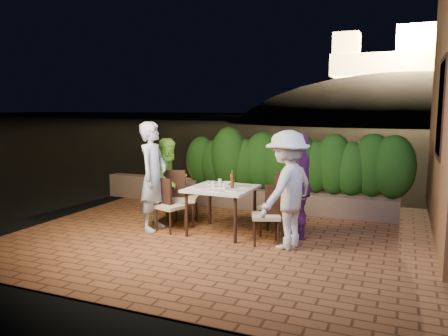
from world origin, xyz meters
The scene contains 31 objects.
ground centered at (0.00, 0.00, -0.02)m, with size 400.00×400.00×0.00m, color black.
terrace_floor centered at (0.00, 0.50, -0.07)m, with size 7.00×6.00×0.15m, color brown.
window_pane centered at (2.82, 1.50, 2.00)m, with size 0.08×1.00×1.40m, color black.
window_frame centered at (2.81, 1.50, 2.00)m, with size 0.06×1.15×1.55m, color black.
planter centered at (0.20, 2.30, 0.20)m, with size 4.20×0.55×0.40m, color brown.
hedge centered at (0.20, 2.30, 0.95)m, with size 4.00×0.70×1.10m, color #184111, non-canonical shape.
parapet centered at (-2.80, 2.30, 0.25)m, with size 2.20×0.30×0.50m, color brown.
hill centered at (2.00, 60.00, -4.00)m, with size 52.00×40.00×22.00m, color black.
fortress centered at (2.00, 60.00, 10.50)m, with size 26.00×8.00×8.00m, color #FFCC7A, non-canonical shape.
dining_table centered at (-0.36, 0.37, 0.38)m, with size 1.00×1.00×0.75m, color white, non-canonical shape.
plate_nw centered at (-0.67, 0.19, 0.76)m, with size 0.21×0.21×0.01m, color white.
plate_sw centered at (-0.62, 0.64, 0.76)m, with size 0.21×0.21×0.01m, color white.
plate_ne centered at (-0.09, 0.18, 0.76)m, with size 0.22×0.22×0.01m, color white.
plate_se centered at (-0.05, 0.58, 0.76)m, with size 0.21×0.21×0.01m, color white.
plate_centre centered at (-0.38, 0.38, 0.76)m, with size 0.24×0.24×0.01m, color white.
plate_front centered at (-0.31, 0.07, 0.76)m, with size 0.23×0.23×0.01m, color white.
glass_nw centered at (-0.45, 0.27, 0.81)m, with size 0.07×0.07×0.11m, color silver.
glass_sw centered at (-0.46, 0.56, 0.80)m, with size 0.06×0.06×0.10m, color silver.
glass_ne centered at (-0.25, 0.24, 0.80)m, with size 0.06×0.06×0.10m, color silver.
glass_se centered at (-0.24, 0.55, 0.80)m, with size 0.06×0.06×0.10m, color silver.
beer_bottle centered at (-0.18, 0.39, 0.89)m, with size 0.06×0.06×0.29m, color #512D0D, non-canonical shape.
bowl centered at (-0.39, 0.65, 0.77)m, with size 0.18×0.18×0.04m, color white.
chair_left_front centered at (-1.18, 0.16, 0.43)m, with size 0.40×0.40×0.86m, color black, non-canonical shape.
chair_left_back centered at (-1.16, 0.62, 0.48)m, with size 0.44×0.44×0.95m, color black, non-canonical shape.
chair_right_front centered at (0.47, 0.10, 0.45)m, with size 0.41×0.41×0.89m, color black, non-canonical shape.
chair_right_back centered at (0.49, 0.58, 0.50)m, with size 0.47×0.47×1.01m, color black, non-canonical shape.
diner_blue centered at (-1.48, 0.14, 0.90)m, with size 0.65×0.43×1.79m, color #A8BBD8.
diner_green centered at (-1.48, 0.69, 0.74)m, with size 0.72×0.56×1.49m, color #88E347.
diner_white centered at (0.80, 0.05, 0.85)m, with size 1.10×0.63×1.70m, color silver.
diner_purple centered at (0.83, 0.63, 0.82)m, with size 0.96×0.40×1.64m, color #6D2674.
parapet_lamp centered at (-2.15, 2.30, 0.57)m, with size 0.10×0.10×0.14m, color orange.
Camera 1 is at (2.32, -5.95, 2.00)m, focal length 35.00 mm.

